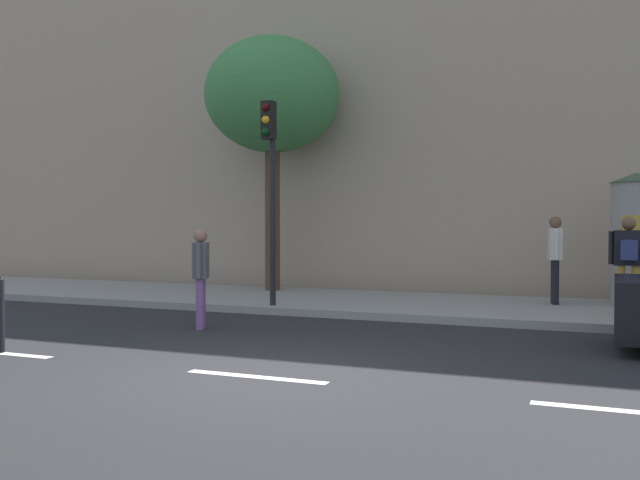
# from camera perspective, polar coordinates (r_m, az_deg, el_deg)

# --- Properties ---
(ground_plane) EXTENTS (80.00, 80.00, 0.00)m
(ground_plane) POSITION_cam_1_polar(r_m,az_deg,el_deg) (8.37, -5.25, -11.11)
(ground_plane) COLOR #232326
(sidewalk_curb) EXTENTS (36.00, 4.00, 0.15)m
(sidewalk_curb) POSITION_cam_1_polar(r_m,az_deg,el_deg) (14.85, 7.23, -5.31)
(sidewalk_curb) COLOR gray
(sidewalk_curb) RESTS_ON ground_plane
(lane_markings) EXTENTS (25.80, 0.16, 0.01)m
(lane_markings) POSITION_cam_1_polar(r_m,az_deg,el_deg) (8.37, -5.25, -11.09)
(lane_markings) COLOR silver
(lane_markings) RESTS_ON ground_plane
(building_backdrop) EXTENTS (36.00, 5.00, 11.72)m
(building_backdrop) POSITION_cam_1_polar(r_m,az_deg,el_deg) (20.04, 11.01, 13.06)
(building_backdrop) COLOR tan
(building_backdrop) RESTS_ON ground_plane
(traffic_light) EXTENTS (0.24, 0.45, 4.06)m
(traffic_light) POSITION_cam_1_polar(r_m,az_deg,el_deg) (13.96, -4.10, 5.88)
(traffic_light) COLOR black
(traffic_light) RESTS_ON sidewalk_curb
(poster_column) EXTENTS (1.03, 1.03, 2.67)m
(poster_column) POSITION_cam_1_polar(r_m,az_deg,el_deg) (15.32, 24.42, 0.14)
(poster_column) COLOR gray
(poster_column) RESTS_ON sidewalk_curb
(street_tree) EXTENTS (3.32, 3.32, 6.22)m
(street_tree) POSITION_cam_1_polar(r_m,az_deg,el_deg) (17.46, -3.93, 11.64)
(street_tree) COLOR #4C3826
(street_tree) RESTS_ON sidewalk_curb
(pedestrian_near_pole) EXTENTS (0.37, 0.53, 1.71)m
(pedestrian_near_pole) POSITION_cam_1_polar(r_m,az_deg,el_deg) (12.07, -9.74, -2.47)
(pedestrian_near_pole) COLOR #724C84
(pedestrian_near_pole) RESTS_ON ground_plane
(pedestrian_with_bag) EXTENTS (0.31, 0.61, 1.79)m
(pedestrian_with_bag) POSITION_cam_1_polar(r_m,az_deg,el_deg) (14.99, 18.69, -0.95)
(pedestrian_with_bag) COLOR black
(pedestrian_with_bag) RESTS_ON sidewalk_curb
(pedestrian_tallest) EXTENTS (0.67, 0.39, 1.77)m
(pedestrian_tallest) POSITION_cam_1_polar(r_m,az_deg,el_deg) (13.65, 23.93, -1.19)
(pedestrian_tallest) COLOR #B78C33
(pedestrian_tallest) RESTS_ON sidewalk_curb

